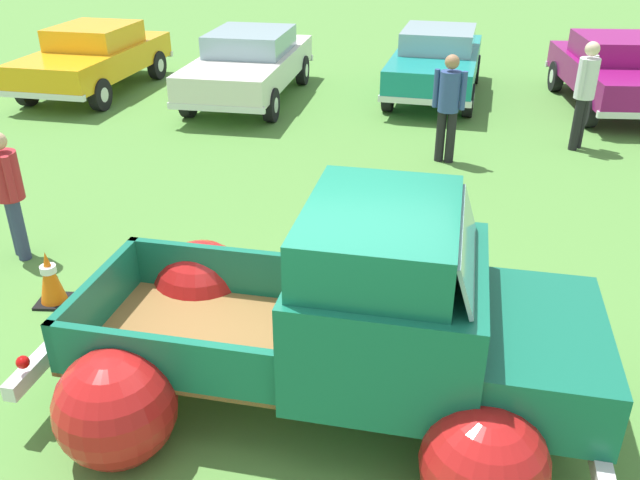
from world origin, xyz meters
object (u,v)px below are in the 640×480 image
(vintage_pickup_truck, at_px, (357,334))
(show_car_0, at_px, (94,56))
(show_car_3, at_px, (615,70))
(spectator_1, at_px, (449,102))
(lane_cone_0, at_px, (50,278))
(show_car_2, at_px, (436,60))
(show_car_1, at_px, (249,63))
(spectator_0, at_px, (585,89))
(spectator_2, at_px, (8,189))

(vintage_pickup_truck, height_order, show_car_0, vintage_pickup_truck)
(vintage_pickup_truck, relative_size, show_car_3, 1.16)
(spectator_1, bearing_deg, lane_cone_0, -27.63)
(show_car_0, distance_m, spectator_1, 8.43)
(show_car_2, bearing_deg, show_car_1, -72.24)
(vintage_pickup_truck, distance_m, spectator_0, 7.89)
(show_car_2, distance_m, show_car_3, 3.64)
(show_car_0, bearing_deg, show_car_1, 91.78)
(show_car_0, distance_m, show_car_2, 7.58)
(show_car_2, distance_m, lane_cone_0, 10.10)
(spectator_0, relative_size, spectator_2, 1.16)
(show_car_3, bearing_deg, spectator_2, -52.23)
(spectator_0, bearing_deg, spectator_2, 69.74)
(show_car_0, height_order, spectator_0, spectator_0)
(spectator_2, bearing_deg, spectator_1, -5.94)
(vintage_pickup_truck, xyz_separation_m, lane_cone_0, (-3.30, 1.49, -0.45))
(show_car_2, height_order, spectator_2, spectator_2)
(spectator_0, bearing_deg, show_car_3, -77.54)
(spectator_1, height_order, spectator_2, spectator_1)
(spectator_0, xyz_separation_m, lane_cone_0, (-7.14, -5.39, -0.75))
(spectator_0, bearing_deg, show_car_2, -16.62)
(show_car_3, bearing_deg, show_car_2, -100.78)
(show_car_3, relative_size, spectator_1, 2.38)
(vintage_pickup_truck, relative_size, spectator_1, 2.75)
(spectator_1, bearing_deg, vintage_pickup_truck, 4.74)
(lane_cone_0, bearing_deg, show_car_2, 60.28)
(spectator_2, bearing_deg, show_car_2, 14.22)
(show_car_3, bearing_deg, lane_cone_0, -45.79)
(show_car_0, bearing_deg, spectator_1, 69.97)
(show_car_3, relative_size, spectator_0, 2.28)
(show_car_0, height_order, show_car_2, same)
(vintage_pickup_truck, height_order, spectator_0, vintage_pickup_truck)
(vintage_pickup_truck, relative_size, show_car_1, 1.00)
(show_car_0, xyz_separation_m, spectator_1, (7.34, -4.15, 0.23))
(show_car_1, height_order, spectator_1, spectator_1)
(vintage_pickup_truck, xyz_separation_m, show_car_2, (1.70, 10.25, 0.02))
(show_car_2, bearing_deg, spectator_1, 7.86)
(spectator_2, bearing_deg, vintage_pickup_truck, -70.28)
(show_car_3, distance_m, spectator_2, 11.70)
(show_car_0, xyz_separation_m, show_car_1, (3.56, -0.48, 0.00))
(show_car_2, xyz_separation_m, lane_cone_0, (-5.00, -8.76, -0.47))
(spectator_0, height_order, lane_cone_0, spectator_0)
(lane_cone_0, bearing_deg, show_car_3, 43.11)
(spectator_1, relative_size, spectator_2, 1.11)
(show_car_1, bearing_deg, spectator_2, -6.16)
(vintage_pickup_truck, height_order, lane_cone_0, vintage_pickup_truck)
(show_car_0, relative_size, show_car_3, 1.08)
(spectator_0, bearing_deg, vintage_pickup_truck, 101.83)
(lane_cone_0, bearing_deg, show_car_0, 106.37)
(show_car_2, height_order, spectator_0, spectator_0)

